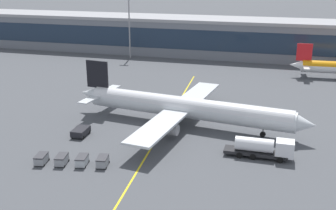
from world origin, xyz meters
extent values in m
plane|color=#47494F|center=(0.00, 0.00, 0.00)|extent=(700.00, 700.00, 0.00)
cube|color=yellow|center=(2.43, 2.00, 0.00)|extent=(5.01, 79.88, 0.01)
cube|color=slate|center=(-3.94, 71.46, 5.78)|extent=(168.20, 16.35, 11.56)
cube|color=#1E2D42|center=(-3.94, 63.22, 6.36)|extent=(163.15, 0.16, 6.47)
cube|color=#99999E|center=(-3.94, 71.46, 12.06)|extent=(171.56, 16.68, 1.00)
cylinder|color=silver|center=(6.43, 5.24, 3.47)|extent=(40.17, 8.90, 3.73)
cylinder|color=silver|center=(6.43, 5.24, 3.81)|extent=(39.36, 8.65, 3.58)
cone|color=silver|center=(27.57, 2.47, 3.47)|extent=(4.16, 4.00, 3.55)
cone|color=silver|center=(-14.90, 8.04, 3.85)|extent=(4.85, 3.73, 3.17)
cube|color=black|center=(-12.92, 7.78, 8.14)|extent=(4.86, 0.99, 5.60)
cube|color=silver|center=(-11.94, 11.42, 4.03)|extent=(2.76, 6.18, 0.24)
cube|color=silver|center=(-12.91, 4.02, 4.03)|extent=(2.76, 6.18, 0.24)
cube|color=silver|center=(6.28, 15.62, 3.19)|extent=(6.94, 17.29, 0.40)
cube|color=silver|center=(3.61, -4.74, 3.19)|extent=(6.94, 17.29, 0.40)
cylinder|color=#939399|center=(6.87, 12.49, 1.87)|extent=(3.12, 2.41, 2.05)
cylinder|color=#939399|center=(4.99, -1.87, 1.87)|extent=(3.12, 2.41, 2.05)
cylinder|color=black|center=(20.72, 3.37, 0.50)|extent=(1.04, 0.53, 1.00)
cylinder|color=slate|center=(20.72, 3.37, 1.30)|extent=(0.20, 0.20, 1.61)
cylinder|color=black|center=(4.27, 7.22, 0.50)|extent=(1.04, 0.53, 1.00)
cylinder|color=slate|center=(4.27, 7.22, 1.30)|extent=(0.20, 0.20, 1.61)
cylinder|color=black|center=(3.83, 3.89, 0.50)|extent=(1.04, 0.53, 1.00)
cylinder|color=slate|center=(3.83, 3.89, 1.30)|extent=(0.20, 0.20, 1.61)
cube|color=#232326|center=(20.02, -5.15, 0.75)|extent=(10.02, 2.60, 0.50)
cube|color=silver|center=(24.42, -5.19, 2.00)|extent=(2.82, 2.53, 2.50)
cube|color=black|center=(25.68, -5.20, 2.50)|extent=(0.18, 2.30, 1.12)
cylinder|color=silver|center=(19.74, -5.14, 2.10)|extent=(6.02, 2.26, 2.20)
cylinder|color=black|center=(23.87, -4.00, 0.50)|extent=(1.00, 0.36, 1.00)
cylinder|color=black|center=(23.85, -6.37, 0.50)|extent=(1.00, 0.36, 1.00)
cylinder|color=black|center=(19.73, -3.96, 0.50)|extent=(1.00, 0.36, 1.00)
cylinder|color=black|center=(19.71, -6.33, 0.50)|extent=(1.00, 0.36, 1.00)
cylinder|color=black|center=(17.63, -3.94, 0.50)|extent=(1.00, 0.36, 1.00)
cylinder|color=black|center=(17.61, -6.31, 0.50)|extent=(1.00, 0.36, 1.00)
cube|color=black|center=(-10.85, -4.73, 0.85)|extent=(2.39, 3.86, 1.10)
cube|color=black|center=(-10.88, -3.78, 1.04)|extent=(2.10, 1.38, 0.33)
cylinder|color=black|center=(-11.92, -3.43, 0.30)|extent=(0.26, 0.61, 0.60)
cylinder|color=black|center=(-9.85, -3.38, 0.30)|extent=(0.26, 0.61, 0.60)
cylinder|color=black|center=(-11.85, -6.09, 0.30)|extent=(0.26, 0.61, 0.60)
cylinder|color=black|center=(-9.78, -6.04, 0.30)|extent=(0.26, 0.61, 0.60)
cube|color=gray|center=(-11.67, -16.29, 0.73)|extent=(1.95, 2.83, 1.10)
cube|color=#333338|center=(-11.67, -16.29, 1.43)|extent=(1.98, 2.88, 0.10)
cylinder|color=black|center=(-12.60, -15.40, 0.18)|extent=(0.18, 0.38, 0.36)
cylinder|color=black|center=(-11.12, -15.13, 0.18)|extent=(0.18, 0.38, 0.36)
cylinder|color=black|center=(-12.22, -17.45, 0.18)|extent=(0.18, 0.38, 0.36)
cylinder|color=black|center=(-10.75, -17.17, 0.18)|extent=(0.18, 0.38, 0.36)
cube|color=gray|center=(-8.52, -15.71, 0.73)|extent=(1.95, 2.83, 1.10)
cube|color=#333338|center=(-8.52, -15.71, 1.43)|extent=(1.98, 2.88, 0.10)
cylinder|color=black|center=(-9.45, -14.82, 0.18)|extent=(0.18, 0.38, 0.36)
cylinder|color=black|center=(-7.97, -14.55, 0.18)|extent=(0.18, 0.38, 0.36)
cylinder|color=black|center=(-9.07, -16.87, 0.18)|extent=(0.18, 0.38, 0.36)
cylinder|color=black|center=(-7.60, -16.60, 0.18)|extent=(0.18, 0.38, 0.36)
cube|color=#B2B7BC|center=(-5.38, -15.13, 0.73)|extent=(1.95, 2.83, 1.10)
cube|color=#333338|center=(-5.38, -15.13, 1.43)|extent=(1.98, 2.88, 0.10)
cylinder|color=black|center=(-6.30, -14.24, 0.18)|extent=(0.18, 0.38, 0.36)
cylinder|color=black|center=(-4.83, -13.97, 0.18)|extent=(0.18, 0.38, 0.36)
cylinder|color=black|center=(-5.93, -16.29, 0.18)|extent=(0.18, 0.38, 0.36)
cylinder|color=black|center=(-4.45, -16.02, 0.18)|extent=(0.18, 0.38, 0.36)
cube|color=gray|center=(-2.23, -14.55, 0.73)|extent=(1.95, 2.83, 1.10)
cube|color=#333338|center=(-2.23, -14.55, 1.43)|extent=(1.98, 2.88, 0.10)
cylinder|color=black|center=(-3.15, -13.66, 0.18)|extent=(0.18, 0.38, 0.36)
cylinder|color=black|center=(-1.68, -13.39, 0.18)|extent=(0.18, 0.38, 0.36)
cylinder|color=black|center=(-2.78, -15.71, 0.18)|extent=(0.18, 0.38, 0.36)
cylinder|color=black|center=(-1.30, -15.44, 0.18)|extent=(0.18, 0.38, 0.36)
cone|color=white|center=(27.11, 48.90, 3.35)|extent=(3.87, 2.84, 2.64)
cube|color=red|center=(28.85, 49.00, 6.92)|extent=(4.05, 0.49, 4.67)
cube|color=white|center=(29.18, 52.13, 3.50)|extent=(1.76, 5.05, 0.18)
cube|color=white|center=(29.52, 45.92, 3.50)|extent=(1.76, 5.05, 0.18)
cylinder|color=gray|center=(-25.23, 59.46, 9.64)|extent=(0.44, 0.44, 19.28)
camera|label=1|loc=(22.33, -66.24, 28.90)|focal=43.88mm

